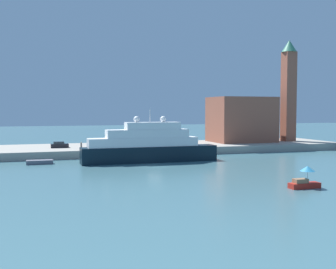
% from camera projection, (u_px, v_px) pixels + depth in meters
% --- Properties ---
extents(ground, '(400.00, 400.00, 0.00)m').
position_uv_depth(ground, '(155.00, 167.00, 75.80)').
color(ground, '#3D6670').
extents(quay_dock, '(110.00, 20.65, 1.72)m').
position_uv_depth(quay_dock, '(124.00, 149.00, 100.74)').
color(quay_dock, gray).
rests_on(quay_dock, ground).
extents(large_yacht, '(26.72, 3.86, 10.49)m').
position_uv_depth(large_yacht, '(148.00, 146.00, 82.40)').
color(large_yacht, black).
rests_on(large_yacht, ground).
extents(small_motorboat, '(4.18, 1.94, 2.90)m').
position_uv_depth(small_motorboat, '(305.00, 179.00, 55.13)').
color(small_motorboat, '#B22319').
rests_on(small_motorboat, ground).
extents(work_barge, '(4.82, 1.92, 0.77)m').
position_uv_depth(work_barge, '(40.00, 162.00, 79.45)').
color(work_barge, '#595966').
rests_on(work_barge, ground).
extents(harbor_building, '(15.63, 11.90, 11.78)m').
position_uv_depth(harbor_building, '(241.00, 119.00, 111.92)').
color(harbor_building, '#93513D').
rests_on(harbor_building, quay_dock).
extents(bell_tower, '(4.00, 4.00, 27.12)m').
position_uv_depth(bell_tower, '(289.00, 88.00, 114.18)').
color(bell_tower, '#93513D').
rests_on(bell_tower, quay_dock).
extents(parked_car, '(3.86, 1.74, 1.38)m').
position_uv_depth(parked_car, '(59.00, 145.00, 94.47)').
color(parked_car, black).
rests_on(parked_car, quay_dock).
extents(person_figure, '(0.36, 0.36, 1.62)m').
position_uv_depth(person_figure, '(81.00, 146.00, 90.57)').
color(person_figure, '#4C4C4C').
rests_on(person_figure, quay_dock).
extents(mooring_bollard, '(0.44, 0.44, 0.81)m').
position_uv_depth(mooring_bollard, '(163.00, 146.00, 93.79)').
color(mooring_bollard, black).
rests_on(mooring_bollard, quay_dock).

